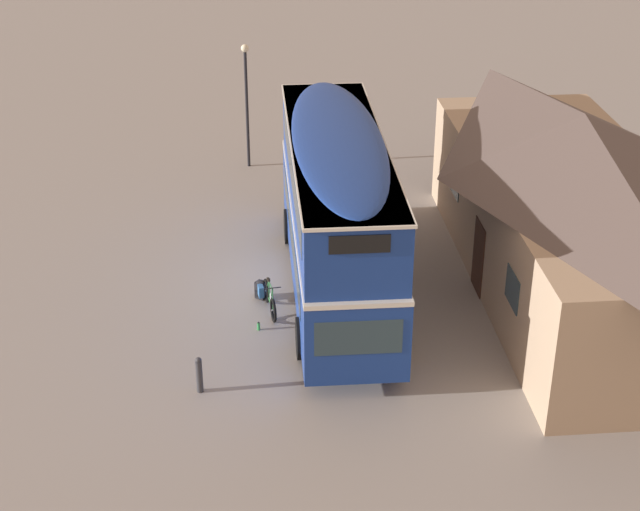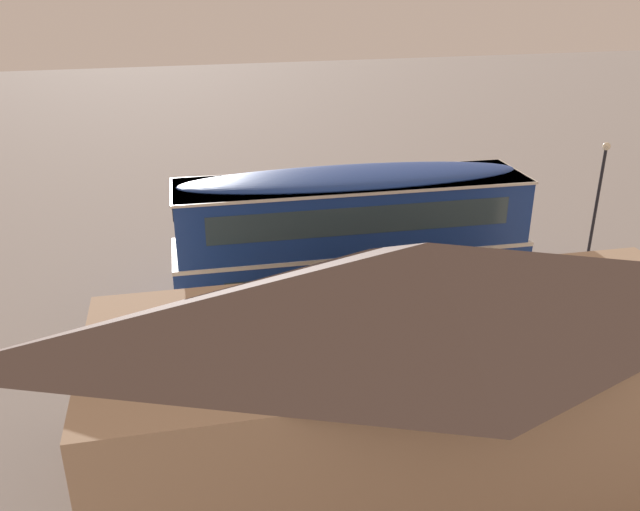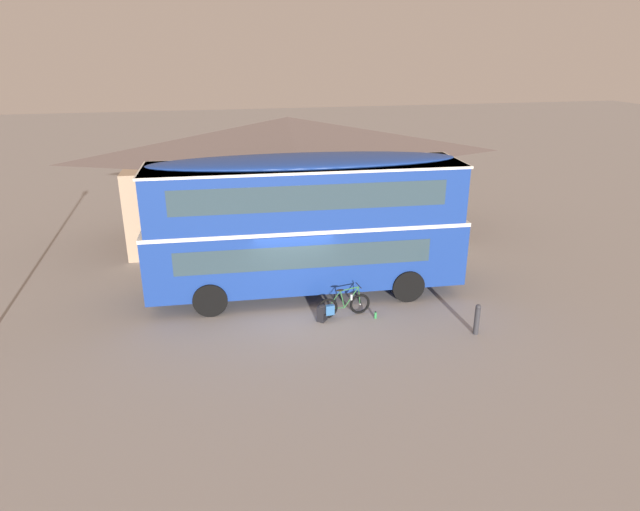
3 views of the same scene
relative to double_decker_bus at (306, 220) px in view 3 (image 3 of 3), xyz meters
name	(u,v)px [view 3 (image 3 of 3)]	position (x,y,z in m)	size (l,w,h in m)	color
ground_plane	(294,306)	(-0.62, -0.93, -2.64)	(120.00, 120.00, 0.00)	gray
double_decker_bus	(306,220)	(0.00, 0.00, 0.00)	(10.61, 3.02, 4.79)	black
touring_bicycle	(342,306)	(0.76, -2.00, -2.27)	(1.77, 0.57, 1.01)	black
backpack_on_ground	(322,313)	(0.07, -2.16, -2.36)	(0.36, 0.37, 0.56)	black
water_bottle_green_metal	(375,315)	(1.76, -2.35, -2.53)	(0.08, 0.08, 0.24)	green
pub_building	(289,176)	(0.47, 6.52, 0.02)	(14.08, 6.02, 5.21)	tan
kerb_bollard	(477,319)	(4.38, -3.94, -2.15)	(0.16, 0.16, 0.97)	#333338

